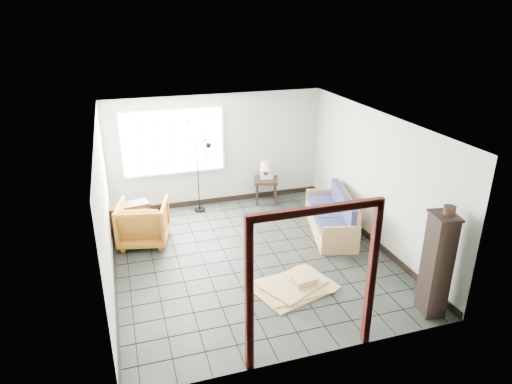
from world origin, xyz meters
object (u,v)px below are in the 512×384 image
object	(u,v)px
futon_sofa	(333,218)
side_table	(266,183)
tall_shelf	(437,264)
armchair	(143,221)

from	to	relation	value
futon_sofa	side_table	xyz separation A→B (m)	(-0.84, 1.90, 0.18)
futon_sofa	tall_shelf	size ratio (longest dim) A/B	1.24
tall_shelf	side_table	bearing A→B (deg)	113.14
armchair	side_table	world-z (taller)	armchair
side_table	futon_sofa	bearing A→B (deg)	-66.26
armchair	tall_shelf	bearing A→B (deg)	151.38
side_table	armchair	bearing A→B (deg)	-157.98
futon_sofa	tall_shelf	xyz separation A→B (m)	(0.22, -2.90, 0.53)
armchair	tall_shelf	distance (m)	5.41
tall_shelf	futon_sofa	bearing A→B (deg)	105.09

